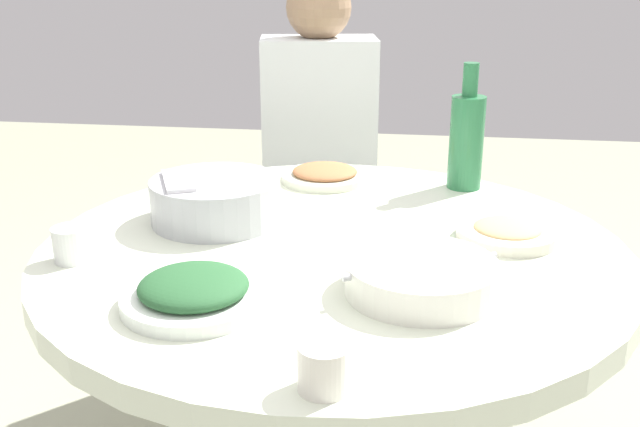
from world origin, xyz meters
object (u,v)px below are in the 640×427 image
tea_cup_far (324,367)px  stool_for_diner_left (319,286)px  rice_bowl (215,199)px  tea_cup_near (71,244)px  diner_left (319,125)px  dish_tofu_braise (325,174)px  dish_greens (194,292)px  dish_noodles (507,232)px  green_bottle (467,139)px  soup_bowl (421,278)px  round_dining_table (333,293)px

tea_cup_far → stool_for_diner_left: bearing=98.4°
rice_bowl → stool_for_diner_left: bearing=82.2°
tea_cup_near → diner_left: size_ratio=0.09×
dish_tofu_braise → dish_greens: (-0.11, -0.70, 0.01)m
tea_cup_far → dish_noodles: bearing=63.4°
tea_cup_far → tea_cup_near: bearing=145.5°
dish_tofu_braise → green_bottle: bearing=-0.9°
tea_cup_far → soup_bowl: bearing=68.4°
green_bottle → rice_bowl: bearing=-149.3°
round_dining_table → rice_bowl: bearing=160.2°
tea_cup_near → dish_greens: bearing=-27.6°
soup_bowl → green_bottle: 0.61m
soup_bowl → tea_cup_near: bearing=175.8°
soup_bowl → diner_left: diner_left is taller
green_bottle → dish_greens: bearing=-123.0°
rice_bowl → tea_cup_far: (0.31, -0.59, -0.02)m
round_dining_table → dish_noodles: dish_noodles is taller
round_dining_table → dish_noodles: (0.33, 0.07, 0.12)m
tea_cup_near → dish_noodles: bearing=15.3°
dish_greens → tea_cup_near: 0.31m
dish_tofu_braise → green_bottle: green_bottle is taller
soup_bowl → stool_for_diner_left: soup_bowl is taller
green_bottle → stool_for_diner_left: (-0.41, 0.46, -0.62)m
round_dining_table → diner_left: size_ratio=1.48×
dish_noodles → rice_bowl: bearing=177.8°
soup_bowl → dish_greens: size_ratio=1.08×
dish_tofu_braise → stool_for_diner_left: size_ratio=0.48×
round_dining_table → tea_cup_far: (0.05, -0.50, 0.14)m
round_dining_table → rice_bowl: 0.31m
dish_tofu_braise → tea_cup_near: tea_cup_near is taller
dish_tofu_braise → stool_for_diner_left: dish_tofu_braise is taller
soup_bowl → dish_noodles: bearing=58.1°
tea_cup_near → diner_left: diner_left is taller
soup_bowl → diner_left: size_ratio=0.33×
soup_bowl → dish_noodles: size_ratio=1.28×
rice_bowl → dish_greens: size_ratio=1.15×
soup_bowl → dish_tofu_braise: soup_bowl is taller
round_dining_table → stool_for_diner_left: round_dining_table is taller
round_dining_table → stool_for_diner_left: (-0.15, 0.87, -0.40)m
dish_noodles → green_bottle: (-0.07, 0.33, 0.10)m
tea_cup_far → stool_for_diner_left: size_ratio=0.16×
tea_cup_far → dish_tofu_braise: bearing=97.6°
round_dining_table → green_bottle: size_ratio=3.82×
round_dining_table → green_bottle: 0.53m
dish_tofu_braise → tea_cup_far: bearing=-82.4°
dish_greens → tea_cup_near: bearing=152.4°
dish_tofu_braise → dish_greens: 0.71m
green_bottle → dish_tofu_braise: bearing=179.1°
stool_for_diner_left → dish_noodles: bearing=-58.7°
stool_for_diner_left → tea_cup_near: bearing=-106.9°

